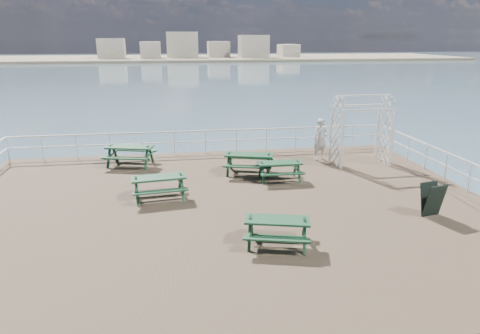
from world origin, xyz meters
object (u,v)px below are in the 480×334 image
picnic_table_b (249,159)px  picnic_table_a (130,151)px  picnic_table_d (159,182)px  picnic_table_e (277,226)px  picnic_table_c (280,167)px  trellis_arbor (361,134)px  person (321,140)px

picnic_table_b → picnic_table_a: bearing=174.4°
picnic_table_d → picnic_table_e: 5.09m
picnic_table_d → picnic_table_b: bearing=25.7°
picnic_table_d → picnic_table_a: bearing=100.6°
picnic_table_b → picnic_table_e: bearing=-76.7°
picnic_table_b → picnic_table_c: 1.43m
picnic_table_c → trellis_arbor: 4.37m
picnic_table_d → picnic_table_e: (3.19, -3.96, -0.03)m
picnic_table_a → picnic_table_b: bearing=-6.8°
picnic_table_b → picnic_table_d: bearing=-131.1°
picnic_table_a → picnic_table_b: 5.22m
trellis_arbor → person: size_ratio=1.59×
picnic_table_b → trellis_arbor: trellis_arbor is taller
picnic_table_d → trellis_arbor: trellis_arbor is taller
trellis_arbor → person: (-1.51, 0.77, -0.39)m
picnic_table_b → picnic_table_d: (-3.51, -2.25, -0.03)m
picnic_table_a → trellis_arbor: bearing=7.7°
picnic_table_a → picnic_table_e: size_ratio=1.15×
picnic_table_b → trellis_arbor: bearing=23.8°
picnic_table_b → person: size_ratio=1.20×
picnic_table_d → person: 7.92m
picnic_table_a → picnic_table_b: picnic_table_a is taller
trellis_arbor → picnic_table_c: bearing=-159.2°
picnic_table_a → trellis_arbor: 9.95m
picnic_table_d → trellis_arbor: 9.03m
trellis_arbor → picnic_table_e: bearing=-129.5°
picnic_table_c → person: bearing=45.4°
picnic_table_a → person: size_ratio=1.23×
picnic_table_a → picnic_table_c: (5.87, -2.93, -0.09)m
picnic_table_c → picnic_table_d: size_ratio=0.86×
picnic_table_d → trellis_arbor: bearing=11.9°
picnic_table_d → person: person is taller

